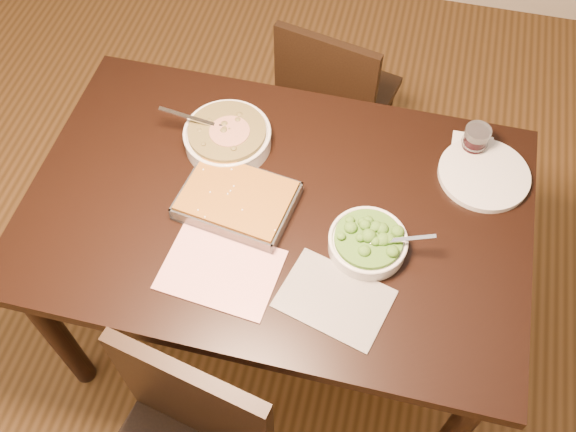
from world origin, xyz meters
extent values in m
plane|color=#432C13|center=(0.00, 0.00, 0.00)|extent=(4.00, 4.00, 0.00)
cube|color=black|center=(0.00, 0.00, 0.73)|extent=(1.40, 0.90, 0.04)
cube|color=black|center=(0.00, 0.00, 0.66)|extent=(1.26, 0.76, 0.08)
cylinder|color=black|center=(-0.62, -0.37, 0.35)|extent=(0.07, 0.07, 0.71)
cylinder|color=black|center=(0.62, -0.37, 0.35)|extent=(0.07, 0.07, 0.71)
cylinder|color=black|center=(-0.62, 0.37, 0.35)|extent=(0.07, 0.07, 0.71)
cylinder|color=black|center=(0.62, 0.37, 0.35)|extent=(0.07, 0.07, 0.71)
cube|color=#B83440|center=(-0.09, -0.23, 0.75)|extent=(0.32, 0.25, 0.01)
cube|color=#222229|center=(0.21, -0.24, 0.75)|extent=(0.31, 0.26, 0.00)
cube|color=white|center=(0.51, 0.33, 0.75)|extent=(0.12, 0.12, 0.00)
cylinder|color=silver|center=(-0.19, 0.18, 0.77)|extent=(0.26, 0.26, 0.05)
torus|color=silver|center=(-0.19, 0.18, 0.80)|extent=(0.26, 0.26, 0.01)
cylinder|color=#32270D|center=(-0.19, 0.18, 0.81)|extent=(0.23, 0.23, 0.02)
cube|color=silver|center=(-0.27, 0.18, 0.82)|extent=(0.16, 0.03, 0.05)
cylinder|color=maroon|center=(-0.18, 0.18, 0.82)|extent=(0.12, 0.12, 0.00)
cylinder|color=silver|center=(0.27, -0.07, 0.77)|extent=(0.21, 0.21, 0.04)
torus|color=silver|center=(0.27, -0.07, 0.79)|extent=(0.21, 0.21, 0.01)
cylinder|color=#194410|center=(0.27, -0.07, 0.80)|extent=(0.18, 0.18, 0.02)
cube|color=silver|center=(0.33, -0.06, 0.81)|extent=(0.14, 0.04, 0.04)
cube|color=silver|center=(-0.11, -0.03, 0.75)|extent=(0.33, 0.26, 0.01)
cube|color=#5D300D|center=(-0.11, -0.03, 0.78)|extent=(0.31, 0.25, 0.05)
cube|color=silver|center=(-0.09, 0.08, 0.78)|extent=(0.30, 0.05, 0.04)
cube|color=silver|center=(-0.12, -0.13, 0.78)|extent=(0.30, 0.05, 0.04)
cube|color=silver|center=(0.04, -0.05, 0.78)|extent=(0.04, 0.22, 0.04)
cube|color=silver|center=(-0.25, 0.00, 0.78)|extent=(0.04, 0.22, 0.04)
cylinder|color=black|center=(0.51, 0.33, 0.78)|extent=(0.07, 0.07, 0.06)
cylinder|color=silver|center=(0.51, 0.33, 0.83)|extent=(0.07, 0.07, 0.02)
cylinder|color=silver|center=(0.55, 0.24, 0.76)|extent=(0.26, 0.26, 0.02)
cylinder|color=black|center=(-0.24, -0.53, 0.20)|extent=(0.04, 0.04, 0.41)
cube|color=black|center=(-0.07, -0.55, 0.66)|extent=(0.41, 0.12, 0.44)
cube|color=black|center=(0.05, 0.80, 0.39)|extent=(0.45, 0.45, 0.04)
cylinder|color=black|center=(0.24, 0.92, 0.18)|extent=(0.03, 0.03, 0.37)
cylinder|color=black|center=(0.17, 0.61, 0.18)|extent=(0.03, 0.03, 0.37)
cylinder|color=black|center=(-0.07, 0.99, 0.18)|extent=(0.03, 0.03, 0.37)
cylinder|color=black|center=(-0.14, 0.68, 0.18)|extent=(0.03, 0.03, 0.37)
cube|color=black|center=(0.01, 0.64, 0.60)|extent=(0.38, 0.11, 0.41)
camera|label=1|loc=(0.27, -0.97, 2.22)|focal=40.00mm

